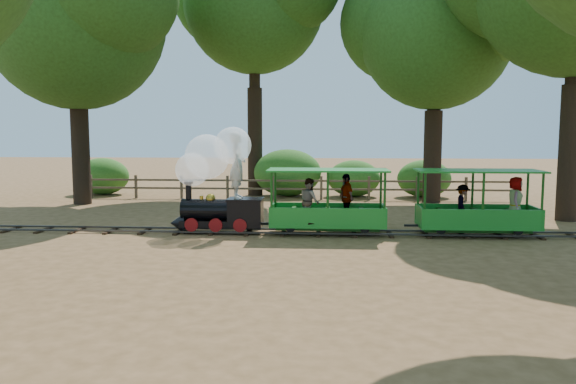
# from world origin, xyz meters

# --- Properties ---
(ground) EXTENTS (90.00, 90.00, 0.00)m
(ground) POSITION_xyz_m (0.00, 0.00, 0.00)
(ground) COLOR #9E6D44
(ground) RESTS_ON ground
(track) EXTENTS (22.00, 1.00, 0.10)m
(track) POSITION_xyz_m (0.00, 0.00, 0.07)
(track) COLOR #3F3D3A
(track) RESTS_ON ground
(locomotive) EXTENTS (2.68, 1.26, 3.08)m
(locomotive) POSITION_xyz_m (-1.93, 0.06, 1.74)
(locomotive) COLOR black
(locomotive) RESTS_ON ground
(carriage_front) EXTENTS (3.34, 1.39, 1.74)m
(carriage_front) POSITION_xyz_m (1.25, -0.03, 0.80)
(carriage_front) COLOR #1E8927
(carriage_front) RESTS_ON track
(carriage_rear) EXTENTS (3.34, 1.36, 1.74)m
(carriage_rear) POSITION_xyz_m (5.49, -0.00, 0.77)
(carriage_rear) COLOR #1E8927
(carriage_rear) RESTS_ON track
(oak_nw) EXTENTS (8.62, 7.59, 10.61)m
(oak_nw) POSITION_xyz_m (-8.53, 6.09, 7.51)
(oak_nw) COLOR #2D2116
(oak_nw) RESTS_ON ground
(oak_ne) EXTENTS (7.54, 6.63, 9.76)m
(oak_ne) POSITION_xyz_m (5.47, 7.58, 7.04)
(oak_ne) COLOR #2D2116
(oak_ne) RESTS_ON ground
(fence) EXTENTS (18.10, 0.10, 1.00)m
(fence) POSITION_xyz_m (0.00, 8.00, 0.58)
(fence) COLOR brown
(fence) RESTS_ON ground
(shrub_west) EXTENTS (2.42, 1.86, 1.67)m
(shrub_west) POSITION_xyz_m (-9.00, 9.30, 0.84)
(shrub_west) COLOR #2D6B1E
(shrub_west) RESTS_ON ground
(shrub_mid_w) EXTENTS (3.02, 2.32, 2.09)m
(shrub_mid_w) POSITION_xyz_m (-0.53, 9.30, 1.05)
(shrub_mid_w) COLOR #2D6B1E
(shrub_mid_w) RESTS_ON ground
(shrub_mid_e) EXTENTS (2.32, 1.79, 1.61)m
(shrub_mid_e) POSITION_xyz_m (2.42, 9.30, 0.80)
(shrub_mid_e) COLOR #2D6B1E
(shrub_mid_e) RESTS_ON ground
(shrub_east) EXTENTS (2.36, 1.81, 1.63)m
(shrub_east) POSITION_xyz_m (5.50, 9.30, 0.82)
(shrub_east) COLOR #2D6B1E
(shrub_east) RESTS_ON ground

